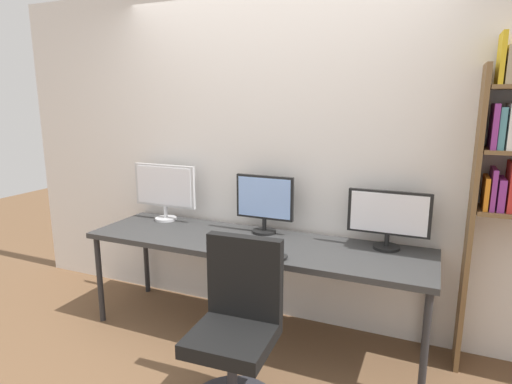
{
  "coord_description": "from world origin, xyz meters",
  "views": [
    {
      "loc": [
        1.17,
        -2.06,
        1.73
      ],
      "look_at": [
        0.0,
        0.65,
        1.09
      ],
      "focal_mm": 29.78,
      "sensor_mm": 36.0,
      "label": 1
    }
  ],
  "objects_px": {
    "monitor_right": "(388,217)",
    "computer_mouse": "(283,257)",
    "monitor_center": "(265,202)",
    "office_chair": "(236,344)",
    "keyboard_main": "(240,250)",
    "desk": "(253,247)",
    "monitor_left": "(165,189)"
  },
  "relations": [
    {
      "from": "office_chair",
      "to": "keyboard_main",
      "type": "distance_m",
      "value": 0.67
    },
    {
      "from": "monitor_right",
      "to": "keyboard_main",
      "type": "relative_size",
      "value": 1.41
    },
    {
      "from": "monitor_left",
      "to": "monitor_right",
      "type": "xyz_separation_m",
      "value": [
        1.8,
        -0.0,
        -0.04
      ]
    },
    {
      "from": "monitor_center",
      "to": "monitor_right",
      "type": "height_order",
      "value": "monitor_center"
    },
    {
      "from": "desk",
      "to": "monitor_left",
      "type": "distance_m",
      "value": 0.98
    },
    {
      "from": "desk",
      "to": "office_chair",
      "type": "bearing_deg",
      "value": -73.31
    },
    {
      "from": "desk",
      "to": "office_chair",
      "type": "xyz_separation_m",
      "value": [
        0.23,
        -0.75,
        -0.29
      ]
    },
    {
      "from": "monitor_center",
      "to": "monitor_right",
      "type": "bearing_deg",
      "value": 0.0
    },
    {
      "from": "desk",
      "to": "office_chair",
      "type": "relative_size",
      "value": 2.51
    },
    {
      "from": "desk",
      "to": "office_chair",
      "type": "distance_m",
      "value": 0.84
    },
    {
      "from": "desk",
      "to": "monitor_right",
      "type": "bearing_deg",
      "value": 13.27
    },
    {
      "from": "desk",
      "to": "computer_mouse",
      "type": "xyz_separation_m",
      "value": [
        0.32,
        -0.26,
        0.06
      ]
    },
    {
      "from": "office_chair",
      "to": "keyboard_main",
      "type": "bearing_deg",
      "value": 113.33
    },
    {
      "from": "monitor_left",
      "to": "computer_mouse",
      "type": "distance_m",
      "value": 1.33
    },
    {
      "from": "monitor_center",
      "to": "office_chair",
      "type": "bearing_deg",
      "value": -76.84
    },
    {
      "from": "monitor_center",
      "to": "keyboard_main",
      "type": "distance_m",
      "value": 0.5
    },
    {
      "from": "desk",
      "to": "monitor_center",
      "type": "relative_size",
      "value": 5.5
    },
    {
      "from": "monitor_center",
      "to": "monitor_right",
      "type": "relative_size",
      "value": 0.83
    },
    {
      "from": "keyboard_main",
      "to": "monitor_left",
      "type": "bearing_deg",
      "value": 153.83
    },
    {
      "from": "office_chair",
      "to": "monitor_right",
      "type": "xyz_separation_m",
      "value": [
        0.67,
        0.97,
        0.56
      ]
    },
    {
      "from": "monitor_left",
      "to": "computer_mouse",
      "type": "height_order",
      "value": "monitor_left"
    },
    {
      "from": "desk",
      "to": "monitor_left",
      "type": "bearing_deg",
      "value": 166.73
    },
    {
      "from": "desk",
      "to": "computer_mouse",
      "type": "relative_size",
      "value": 25.92
    },
    {
      "from": "keyboard_main",
      "to": "computer_mouse",
      "type": "distance_m",
      "value": 0.32
    },
    {
      "from": "monitor_right",
      "to": "monitor_center",
      "type": "bearing_deg",
      "value": -180.0
    },
    {
      "from": "keyboard_main",
      "to": "computer_mouse",
      "type": "relative_size",
      "value": 4.02
    },
    {
      "from": "office_chair",
      "to": "monitor_center",
      "type": "xyz_separation_m",
      "value": [
        -0.23,
        0.97,
        0.58
      ]
    },
    {
      "from": "computer_mouse",
      "to": "desk",
      "type": "bearing_deg",
      "value": 141.11
    },
    {
      "from": "monitor_right",
      "to": "computer_mouse",
      "type": "height_order",
      "value": "monitor_right"
    },
    {
      "from": "monitor_center",
      "to": "monitor_right",
      "type": "xyz_separation_m",
      "value": [
        0.9,
        0.0,
        -0.02
      ]
    },
    {
      "from": "keyboard_main",
      "to": "desk",
      "type": "bearing_deg",
      "value": 90.0
    },
    {
      "from": "desk",
      "to": "monitor_right",
      "type": "distance_m",
      "value": 0.96
    }
  ]
}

